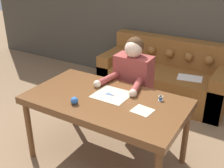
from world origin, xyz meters
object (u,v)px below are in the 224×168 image
(person, at_px, (132,88))
(thread_spool, at_px, (161,98))
(couch, at_px, (165,77))
(pin_cushion, at_px, (74,101))
(scissors, at_px, (111,95))
(dining_table, at_px, (106,105))

(person, relative_size, thread_spool, 26.15)
(couch, relative_size, pin_cushion, 25.54)
(pin_cushion, bearing_deg, scissors, 59.06)
(couch, xyz_separation_m, person, (0.02, -1.10, 0.29))
(scissors, xyz_separation_m, thread_spool, (0.45, 0.15, 0.02))
(scissors, bearing_deg, dining_table, -95.41)
(pin_cushion, bearing_deg, person, 78.04)
(dining_table, relative_size, person, 1.30)
(person, xyz_separation_m, pin_cushion, (-0.18, -0.83, 0.16))
(couch, bearing_deg, thread_spool, -71.43)
(couch, relative_size, thread_spool, 40.57)
(couch, distance_m, person, 1.14)
(couch, xyz_separation_m, thread_spool, (0.49, -1.46, 0.44))
(couch, height_order, scissors, couch)
(person, bearing_deg, scissors, -87.99)
(person, relative_size, scissors, 6.00)
(dining_table, xyz_separation_m, person, (-0.01, 0.59, -0.06))
(thread_spool, height_order, pin_cushion, pin_cushion)
(pin_cushion, bearing_deg, couch, 85.31)
(couch, xyz_separation_m, pin_cushion, (-0.16, -1.93, 0.45))
(couch, bearing_deg, dining_table, -89.09)
(scissors, bearing_deg, pin_cushion, -120.94)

